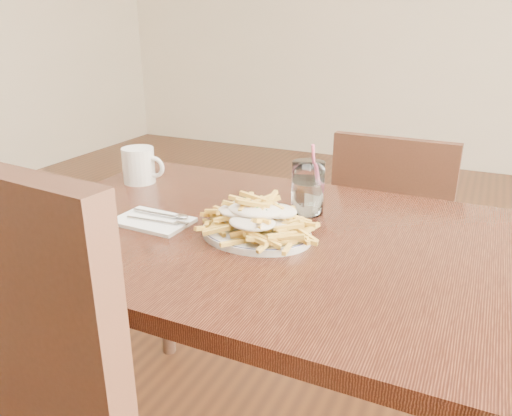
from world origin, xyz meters
The scene contains 8 objects.
table centered at (0.00, 0.00, 0.67)m, with size 1.20×0.80×0.75m.
chair_far centered at (0.19, 0.71, 0.49)m, with size 0.41×0.41×0.86m.
fries_plate centered at (0.00, -0.04, 0.76)m, with size 0.30×0.28×0.02m.
loaded_fries centered at (0.00, -0.04, 0.81)m, with size 0.27×0.23×0.07m.
napkin centered at (-0.26, -0.07, 0.75)m, with size 0.18×0.12×0.01m, color white.
cutlery centered at (-0.26, -0.06, 0.76)m, with size 0.18×0.07×0.01m.
water_glass centered at (0.06, 0.16, 0.81)m, with size 0.08×0.08×0.18m.
coffee_mug centered at (-0.48, 0.18, 0.80)m, with size 0.13×0.10×0.11m.
Camera 1 is at (0.44, -0.97, 1.21)m, focal length 35.00 mm.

